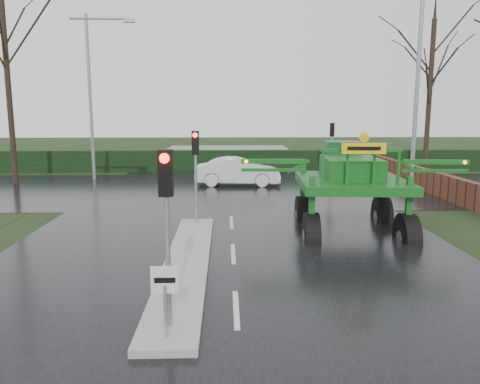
{
  "coord_description": "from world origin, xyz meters",
  "views": [
    {
      "loc": [
        -0.21,
        -9.45,
        4.19
      ],
      "look_at": [
        0.19,
        3.35,
        2.0
      ],
      "focal_mm": 35.0,
      "sensor_mm": 36.0,
      "label": 1
    }
  ],
  "objects_px": {
    "traffic_signal_near": "(166,201)",
    "crop_sprayer": "(312,176)",
    "keep_left_sign": "(165,290)",
    "white_sedan": "(238,185)",
    "street_light_left_far": "(94,82)",
    "street_light_right": "(411,72)",
    "traffic_signal_mid": "(196,157)",
    "traffic_signal_far": "(332,138)"
  },
  "relations": [
    {
      "from": "traffic_signal_near",
      "to": "crop_sprayer",
      "type": "bearing_deg",
      "value": 60.13
    },
    {
      "from": "keep_left_sign",
      "to": "crop_sprayer",
      "type": "xyz_separation_m",
      "value": [
        3.95,
        7.38,
        1.04
      ]
    },
    {
      "from": "keep_left_sign",
      "to": "white_sedan",
      "type": "bearing_deg",
      "value": 84.53
    },
    {
      "from": "keep_left_sign",
      "to": "street_light_left_far",
      "type": "relative_size",
      "value": 0.14
    },
    {
      "from": "street_light_right",
      "to": "white_sedan",
      "type": "xyz_separation_m",
      "value": [
        -7.7,
        5.28,
        -5.99
      ]
    },
    {
      "from": "crop_sprayer",
      "to": "traffic_signal_mid",
      "type": "bearing_deg",
      "value": 161.67
    },
    {
      "from": "white_sedan",
      "to": "crop_sprayer",
      "type": "bearing_deg",
      "value": -165.37
    },
    {
      "from": "traffic_signal_near",
      "to": "white_sedan",
      "type": "distance_m",
      "value": 18.56
    },
    {
      "from": "keep_left_sign",
      "to": "traffic_signal_mid",
      "type": "xyz_separation_m",
      "value": [
        0.0,
        8.99,
        1.53
      ]
    },
    {
      "from": "traffic_signal_near",
      "to": "traffic_signal_far",
      "type": "xyz_separation_m",
      "value": [
        7.8,
        21.02,
        0.0
      ]
    },
    {
      "from": "traffic_signal_far",
      "to": "white_sedan",
      "type": "height_order",
      "value": "traffic_signal_far"
    },
    {
      "from": "street_light_left_far",
      "to": "keep_left_sign",
      "type": "bearing_deg",
      "value": -72.22
    },
    {
      "from": "keep_left_sign",
      "to": "street_light_right",
      "type": "height_order",
      "value": "street_light_right"
    },
    {
      "from": "traffic_signal_mid",
      "to": "white_sedan",
      "type": "bearing_deg",
      "value": 79.6
    },
    {
      "from": "traffic_signal_near",
      "to": "traffic_signal_mid",
      "type": "relative_size",
      "value": 1.0
    },
    {
      "from": "street_light_right",
      "to": "crop_sprayer",
      "type": "height_order",
      "value": "street_light_right"
    },
    {
      "from": "crop_sprayer",
      "to": "white_sedan",
      "type": "xyz_separation_m",
      "value": [
        -2.16,
        11.41,
        -2.1
      ]
    },
    {
      "from": "keep_left_sign",
      "to": "traffic_signal_mid",
      "type": "bearing_deg",
      "value": 90.0
    },
    {
      "from": "traffic_signal_near",
      "to": "white_sedan",
      "type": "relative_size",
      "value": 0.72
    },
    {
      "from": "traffic_signal_mid",
      "to": "traffic_signal_far",
      "type": "relative_size",
      "value": 1.0
    },
    {
      "from": "traffic_signal_near",
      "to": "traffic_signal_mid",
      "type": "xyz_separation_m",
      "value": [
        0.0,
        8.5,
        0.0
      ]
    },
    {
      "from": "traffic_signal_far",
      "to": "street_light_right",
      "type": "bearing_deg",
      "value": 101.95
    },
    {
      "from": "street_light_right",
      "to": "street_light_left_far",
      "type": "relative_size",
      "value": 1.0
    },
    {
      "from": "white_sedan",
      "to": "traffic_signal_mid",
      "type": "bearing_deg",
      "value": 173.53
    },
    {
      "from": "traffic_signal_near",
      "to": "street_light_right",
      "type": "relative_size",
      "value": 0.35
    },
    {
      "from": "traffic_signal_mid",
      "to": "street_light_left_far",
      "type": "height_order",
      "value": "street_light_left_far"
    },
    {
      "from": "crop_sprayer",
      "to": "street_light_right",
      "type": "bearing_deg",
      "value": 51.78
    },
    {
      "from": "street_light_right",
      "to": "street_light_left_far",
      "type": "xyz_separation_m",
      "value": [
        -16.39,
        8.0,
        0.0
      ]
    },
    {
      "from": "traffic_signal_mid",
      "to": "street_light_right",
      "type": "relative_size",
      "value": 0.35
    },
    {
      "from": "traffic_signal_near",
      "to": "crop_sprayer",
      "type": "height_order",
      "value": "crop_sprayer"
    },
    {
      "from": "street_light_right",
      "to": "traffic_signal_near",
      "type": "bearing_deg",
      "value": -126.13
    },
    {
      "from": "traffic_signal_far",
      "to": "crop_sprayer",
      "type": "bearing_deg",
      "value": 74.78
    },
    {
      "from": "traffic_signal_mid",
      "to": "street_light_left_far",
      "type": "distance_m",
      "value": 14.68
    },
    {
      "from": "traffic_signal_near",
      "to": "keep_left_sign",
      "type": "bearing_deg",
      "value": -90.0
    },
    {
      "from": "keep_left_sign",
      "to": "street_light_left_far",
      "type": "distance_m",
      "value": 23.11
    },
    {
      "from": "crop_sprayer",
      "to": "traffic_signal_near",
      "type": "bearing_deg",
      "value": -115.96
    },
    {
      "from": "traffic_signal_mid",
      "to": "traffic_signal_far",
      "type": "distance_m",
      "value": 14.75
    },
    {
      "from": "traffic_signal_far",
      "to": "crop_sprayer",
      "type": "distance_m",
      "value": 14.66
    },
    {
      "from": "crop_sprayer",
      "to": "street_light_left_far",
      "type": "bearing_deg",
      "value": 131.44
    },
    {
      "from": "traffic_signal_far",
      "to": "white_sedan",
      "type": "bearing_deg",
      "value": 24.41
    },
    {
      "from": "traffic_signal_mid",
      "to": "crop_sprayer",
      "type": "relative_size",
      "value": 0.44
    },
    {
      "from": "street_light_right",
      "to": "street_light_left_far",
      "type": "distance_m",
      "value": 18.24
    }
  ]
}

